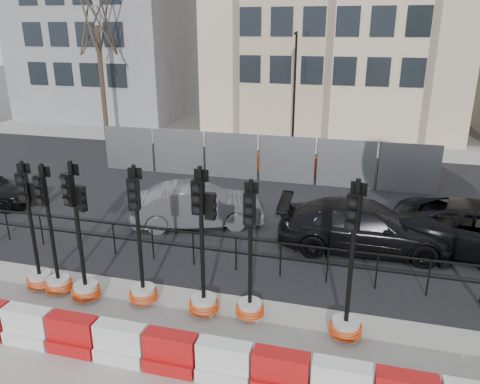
% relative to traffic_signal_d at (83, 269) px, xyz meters
% --- Properties ---
extents(ground, '(120.00, 120.00, 0.00)m').
position_rel_traffic_signal_d_xyz_m(ground, '(1.88, 1.09, -0.83)').
color(ground, '#51514C').
rests_on(ground, ground).
extents(sidewalk_near, '(40.00, 6.00, 0.02)m').
position_rel_traffic_signal_d_xyz_m(sidewalk_near, '(1.88, -1.91, -0.82)').
color(sidewalk_near, gray).
rests_on(sidewalk_near, ground).
extents(road, '(40.00, 14.00, 0.03)m').
position_rel_traffic_signal_d_xyz_m(road, '(1.88, 8.09, -0.81)').
color(road, black).
rests_on(road, ground).
extents(sidewalk_far, '(40.00, 4.00, 0.02)m').
position_rel_traffic_signal_d_xyz_m(sidewalk_far, '(1.88, 17.09, -0.82)').
color(sidewalk_far, gray).
rests_on(sidewalk_far, ground).
extents(building_grey, '(11.00, 9.06, 14.00)m').
position_rel_traffic_signal_d_xyz_m(building_grey, '(-12.12, 23.08, 6.17)').
color(building_grey, gray).
rests_on(building_grey, ground).
extents(kerb_railing, '(18.00, 0.04, 1.00)m').
position_rel_traffic_signal_d_xyz_m(kerb_railing, '(1.88, 2.29, -0.14)').
color(kerb_railing, black).
rests_on(kerb_railing, ground).
extents(heras_fencing, '(14.33, 1.72, 2.00)m').
position_rel_traffic_signal_d_xyz_m(heras_fencing, '(2.44, 10.96, -0.17)').
color(heras_fencing, gray).
rests_on(heras_fencing, ground).
extents(lamp_post_far, '(0.12, 0.56, 6.00)m').
position_rel_traffic_signal_d_xyz_m(lamp_post_far, '(2.38, 16.07, 2.40)').
color(lamp_post_far, black).
rests_on(lamp_post_far, ground).
extents(tree_bare_far, '(2.00, 2.00, 9.00)m').
position_rel_traffic_signal_d_xyz_m(tree_bare_far, '(-9.12, 16.59, 5.83)').
color(tree_bare_far, '#473828').
rests_on(tree_bare_far, ground).
extents(barrier_row, '(15.70, 0.50, 0.80)m').
position_rel_traffic_signal_d_xyz_m(barrier_row, '(1.88, -1.71, -0.46)').
color(barrier_row, red).
rests_on(barrier_row, ground).
extents(traffic_signal_b, '(0.65, 0.65, 3.31)m').
position_rel_traffic_signal_d_xyz_m(traffic_signal_b, '(-1.41, 0.18, -0.04)').
color(traffic_signal_b, beige).
rests_on(traffic_signal_b, ground).
extents(traffic_signal_c, '(0.65, 0.65, 3.31)m').
position_rel_traffic_signal_d_xyz_m(traffic_signal_c, '(-0.84, 0.12, -0.14)').
color(traffic_signal_c, beige).
rests_on(traffic_signal_c, ground).
extents(traffic_signal_d, '(0.68, 0.68, 3.47)m').
position_rel_traffic_signal_d_xyz_m(traffic_signal_d, '(0.00, 0.00, 0.00)').
color(traffic_signal_d, beige).
rests_on(traffic_signal_d, ground).
extents(traffic_signal_e, '(0.67, 0.67, 3.40)m').
position_rel_traffic_signal_d_xyz_m(traffic_signal_e, '(1.37, 0.25, -0.12)').
color(traffic_signal_e, beige).
rests_on(traffic_signal_e, ground).
extents(traffic_signal_f, '(0.69, 0.69, 3.51)m').
position_rel_traffic_signal_d_xyz_m(traffic_signal_f, '(2.91, 0.20, 0.01)').
color(traffic_signal_f, beige).
rests_on(traffic_signal_f, ground).
extents(traffic_signal_g, '(0.64, 0.64, 3.27)m').
position_rel_traffic_signal_d_xyz_m(traffic_signal_g, '(3.95, 0.32, -0.15)').
color(traffic_signal_g, beige).
rests_on(traffic_signal_g, ground).
extents(traffic_signal_h, '(0.69, 0.69, 3.52)m').
position_rel_traffic_signal_d_xyz_m(traffic_signal_h, '(6.06, 0.14, -0.10)').
color(traffic_signal_h, beige).
rests_on(traffic_signal_h, ground).
extents(car_b, '(4.34, 5.23, 1.39)m').
position_rel_traffic_signal_d_xyz_m(car_b, '(1.01, 4.95, -0.13)').
color(car_b, '#4E4E53').
rests_on(car_b, ground).
extents(car_c, '(2.61, 5.23, 1.45)m').
position_rel_traffic_signal_d_xyz_m(car_c, '(6.33, 4.54, -0.10)').
color(car_c, black).
rests_on(car_c, ground).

